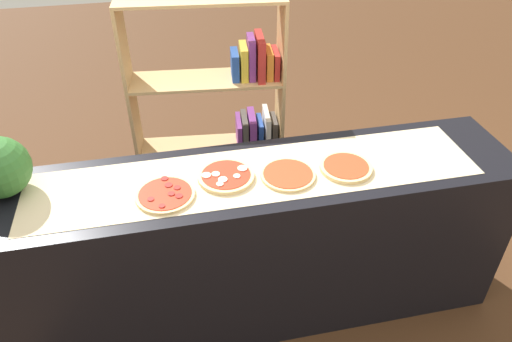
% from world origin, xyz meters
% --- Properties ---
extents(ground_plane, '(12.00, 12.00, 0.00)m').
position_xyz_m(ground_plane, '(0.00, 0.00, 0.00)').
color(ground_plane, '#4C2D19').
extents(counter, '(2.59, 0.57, 0.94)m').
position_xyz_m(counter, '(0.00, 0.00, 0.47)').
color(counter, black).
rests_on(counter, ground_plane).
extents(parchment_paper, '(2.12, 0.44, 0.00)m').
position_xyz_m(parchment_paper, '(0.00, 0.00, 0.94)').
color(parchment_paper, beige).
rests_on(parchment_paper, counter).
extents(pizza_pepperoni_0, '(0.26, 0.26, 0.02)m').
position_xyz_m(pizza_pepperoni_0, '(-0.43, -0.08, 0.95)').
color(pizza_pepperoni_0, '#E5C17F').
rests_on(pizza_pepperoni_0, parchment_paper).
extents(pizza_mozzarella_1, '(0.26, 0.26, 0.03)m').
position_xyz_m(pizza_mozzarella_1, '(-0.14, 0.00, 0.95)').
color(pizza_mozzarella_1, '#E5C17F').
rests_on(pizza_mozzarella_1, parchment_paper).
extents(pizza_plain_2, '(0.26, 0.26, 0.02)m').
position_xyz_m(pizza_plain_2, '(0.14, -0.05, 0.95)').
color(pizza_plain_2, '#E5C17F').
rests_on(pizza_plain_2, parchment_paper).
extents(pizza_plain_3, '(0.25, 0.25, 0.02)m').
position_xyz_m(pizza_plain_3, '(0.43, -0.05, 0.95)').
color(pizza_plain_3, '#E5C17F').
rests_on(pizza_plain_3, parchment_paper).
extents(bookshelf, '(0.97, 0.39, 1.50)m').
position_xyz_m(bookshelf, '(0.01, 0.92, 0.70)').
color(bookshelf, tan).
rests_on(bookshelf, ground_plane).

